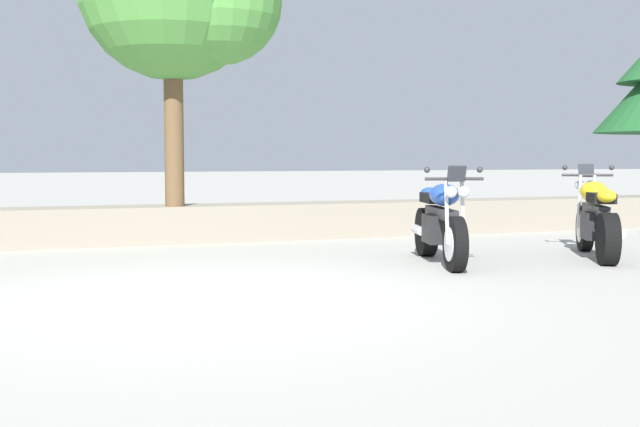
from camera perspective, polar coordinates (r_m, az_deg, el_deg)
The scene contains 4 objects.
ground_plane at distance 7.26m, azimuth -8.35°, elevation -6.05°, with size 120.00×120.00×0.00m, color #A3A099.
stone_wall at distance 11.94m, azimuth -12.69°, elevation -0.80°, with size 36.00×0.80×0.55m, color gray.
motorcycle_blue_centre at distance 9.54m, azimuth 8.64°, elevation -0.69°, with size 0.82×2.04×1.18m.
motorcycle_yellow_far_right at distance 10.60m, azimuth 19.22°, elevation -0.39°, with size 1.15×1.90×1.18m.
Camera 1 is at (-1.33, -7.02, 1.28)m, focal length 44.49 mm.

